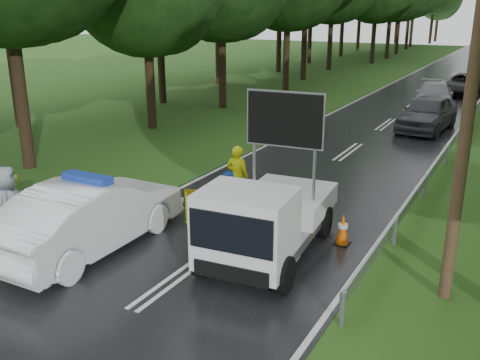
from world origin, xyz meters
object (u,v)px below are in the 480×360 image
Objects in this scene: officer at (237,177)px; queue_car_fourth at (480,70)px; barrier at (228,202)px; police_sedan at (91,216)px; civilian at (230,200)px; work_truck at (265,219)px; queue_car_second at (434,96)px; queue_car_first at (428,113)px; queue_car_third at (465,85)px.

officer is 0.43× the size of queue_car_fourth.
barrier is 1.59m from officer.
police_sedan is 3.54m from civilian.
work_truck reaches higher than barrier.
queue_car_fourth is at bearing 78.47° from queue_car_second.
police_sedan reaches higher than queue_car_second.
queue_car_fourth is at bearing 94.68° from queue_car_first.
queue_car_first reaches higher than barrier.
work_truck is at bearing -87.33° from queue_car_first.
police_sedan is 1.09× the size of work_truck.
officer is at bearing 106.10° from civilian.
police_sedan is 23.89m from queue_car_second.
officer reaches higher than queue_car_fourth.
queue_car_fourth is at bearing -101.07° from officer.
queue_car_first is at bearing -90.97° from queue_car_second.
barrier is 14.97m from queue_car_first.
work_truck is 22.06m from queue_car_second.
barrier is at bearing -100.35° from queue_car_fourth.
civilian is 0.32× the size of queue_car_first.
queue_car_second is 6.07m from queue_car_third.
police_sedan reaches higher than queue_car_fourth.
queue_car_third is at bearing 83.11° from work_truck.
queue_car_first is at bearing -108.29° from officer.
police_sedan is at bearing -143.31° from barrier.
queue_car_second is at bearing 72.26° from barrier.
work_truck reaches higher than police_sedan.
queue_car_third is at bearing 94.39° from queue_car_first.
work_truck is at bearing -48.17° from barrier.
police_sedan reaches higher than queue_car_third.
queue_car_third is (0.19, 12.14, -0.13)m from queue_car_first.
queue_car_first is 12.14m from queue_car_third.
queue_car_fourth is (0.23, 21.72, -0.12)m from queue_car_first.
work_truck is 3.42m from officer.
police_sedan is at bearing 61.86° from officer.
civilian is (-1.63, 1.21, -0.23)m from work_truck.
police_sedan is at bearing -103.31° from queue_car_fourth.
queue_car_second is at bearing 102.24° from queue_car_first.
civilian is 0.31× the size of queue_car_second.
queue_car_second is at bearing -102.28° from officer.
work_truck is 2.01m from barrier.
officer is 0.37× the size of queue_car_second.
queue_car_fourth is (0.98, 15.58, -0.03)m from queue_car_second.
queue_car_first is (0.73, 15.92, -0.18)m from work_truck.
barrier is at bearing 104.01° from officer.
barrier is 36.59m from queue_car_fourth.
work_truck reaches higher than queue_car_third.
civilian reaches higher than barrier.
queue_car_third is at bearing -96.52° from queue_car_fourth.
officer reaches higher than queue_car_third.
barrier is at bearing -104.78° from civilian.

